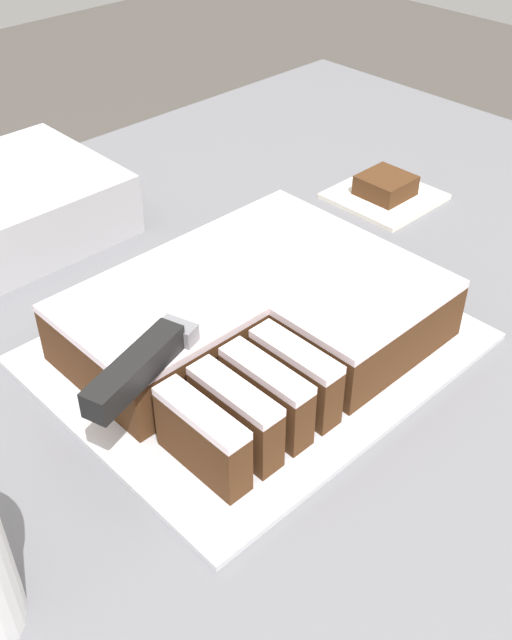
{
  "coord_description": "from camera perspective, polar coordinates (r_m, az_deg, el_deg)",
  "views": [
    {
      "loc": [
        -0.31,
        -0.33,
        1.34
      ],
      "look_at": [
        0.05,
        0.05,
        0.93
      ],
      "focal_mm": 42.0,
      "sensor_mm": 36.0,
      "label": 1
    }
  ],
  "objects": [
    {
      "name": "knife",
      "position": [
        0.59,
        -6.94,
        -1.76
      ],
      "size": [
        0.29,
        0.11,
        0.02
      ],
      "rotation": [
        0.0,
        0.0,
        0.3
      ],
      "color": "silver",
      "rests_on": "cake"
    },
    {
      "name": "paper_napkin",
      "position": [
        0.95,
        9.75,
        9.26
      ],
      "size": [
        0.12,
        0.12,
        0.01
      ],
      "color": "white",
      "rests_on": "countertop"
    },
    {
      "name": "storage_box",
      "position": [
        0.89,
        -18.27,
        8.25
      ],
      "size": [
        0.22,
        0.2,
        0.07
      ],
      "color": "#B2B2B7",
      "rests_on": "countertop"
    },
    {
      "name": "cake",
      "position": [
        0.68,
        0.09,
        0.45
      ],
      "size": [
        0.3,
        0.24,
        0.06
      ],
      "color": "#472814",
      "rests_on": "cake_board"
    },
    {
      "name": "cake_board",
      "position": [
        0.69,
        0.0,
        -2.17
      ],
      "size": [
        0.36,
        0.3,
        0.01
      ],
      "color": "silver",
      "rests_on": "countertop"
    },
    {
      "name": "brownie",
      "position": [
        0.94,
        9.85,
        10.08
      ],
      "size": [
        0.06,
        0.06,
        0.02
      ],
      "color": "#472814",
      "rests_on": "paper_napkin"
    }
  ]
}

